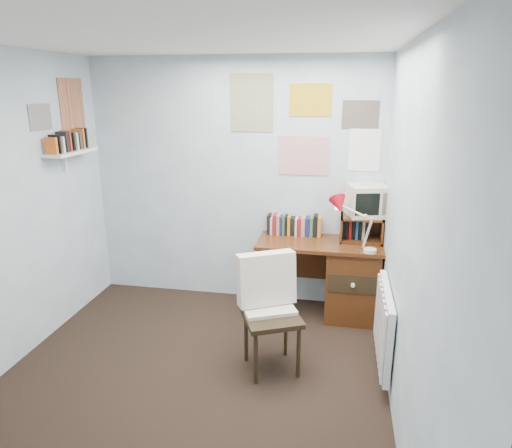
{
  "coord_description": "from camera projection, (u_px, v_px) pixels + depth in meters",
  "views": [
    {
      "loc": [
        1.06,
        -2.75,
        2.18
      ],
      "look_at": [
        0.36,
        0.98,
        1.05
      ],
      "focal_mm": 32.0,
      "sensor_mm": 36.0,
      "label": 1
    }
  ],
  "objects": [
    {
      "name": "back_wall",
      "position": [
        235.0,
        183.0,
        4.69
      ],
      "size": [
        3.0,
        0.02,
        2.5
      ],
      "primitive_type": "cube",
      "color": "silver",
      "rests_on": "ground"
    },
    {
      "name": "posters_left",
      "position": [
        57.0,
        110.0,
        4.13
      ],
      "size": [
        0.01,
        0.7,
        0.6
      ],
      "primitive_type": "cube",
      "color": "white",
      "rests_on": "left_wall"
    },
    {
      "name": "wall_shelf",
      "position": [
        71.0,
        152.0,
        4.22
      ],
      "size": [
        0.2,
        0.62,
        0.24
      ],
      "primitive_type": "cube",
      "color": "white",
      "rests_on": "left_wall"
    },
    {
      "name": "radiator",
      "position": [
        384.0,
        325.0,
        3.54
      ],
      "size": [
        0.09,
        0.8,
        0.6
      ],
      "primitive_type": "cube",
      "color": "white",
      "rests_on": "right_wall"
    },
    {
      "name": "desk",
      "position": [
        346.0,
        277.0,
        4.47
      ],
      "size": [
        1.2,
        0.55,
        0.76
      ],
      "color": "#522A12",
      "rests_on": "ground"
    },
    {
      "name": "right_wall",
      "position": [
        409.0,
        248.0,
        2.78
      ],
      "size": [
        0.02,
        3.5,
        2.5
      ],
      "primitive_type": "cube",
      "color": "silver",
      "rests_on": "ground"
    },
    {
      "name": "tv_riser",
      "position": [
        361.0,
        228.0,
        4.42
      ],
      "size": [
        0.4,
        0.3,
        0.25
      ],
      "primitive_type": "cube",
      "color": "#522A12",
      "rests_on": "desk"
    },
    {
      "name": "desk_chair",
      "position": [
        272.0,
        318.0,
        3.58
      ],
      "size": [
        0.61,
        0.6,
        0.91
      ],
      "primitive_type": "cube",
      "rotation": [
        0.0,
        0.0,
        0.43
      ],
      "color": "black",
      "rests_on": "ground"
    },
    {
      "name": "crt_tv",
      "position": [
        367.0,
        199.0,
        4.35
      ],
      "size": [
        0.41,
        0.39,
        0.33
      ],
      "primitive_type": "cube",
      "rotation": [
        0.0,
        0.0,
        0.26
      ],
      "color": "beige",
      "rests_on": "tv_riser"
    },
    {
      "name": "book_row",
      "position": [
        297.0,
        224.0,
        4.6
      ],
      "size": [
        0.6,
        0.14,
        0.22
      ],
      "primitive_type": "cube",
      "color": "#522A12",
      "rests_on": "desk"
    },
    {
      "name": "ceiling",
      "position": [
        165.0,
        33.0,
        2.69
      ],
      "size": [
        3.0,
        3.5,
        0.02
      ],
      "primitive_type": "cube",
      "color": "white",
      "rests_on": "back_wall"
    },
    {
      "name": "ground",
      "position": [
        184.0,
        394.0,
        3.4
      ],
      "size": [
        3.5,
        3.5,
        0.0
      ],
      "primitive_type": "plane",
      "color": "black",
      "rests_on": "ground"
    },
    {
      "name": "desk_lamp",
      "position": [
        372.0,
        230.0,
        4.07
      ],
      "size": [
        0.32,
        0.28,
        0.43
      ],
      "primitive_type": "cube",
      "rotation": [
        0.0,
        0.0,
        -0.08
      ],
      "color": "#B00B19",
      "rests_on": "desk"
    },
    {
      "name": "posters_back",
      "position": [
        305.0,
        125.0,
        4.39
      ],
      "size": [
        1.2,
        0.01,
        0.9
      ],
      "primitive_type": "cube",
      "color": "white",
      "rests_on": "back_wall"
    }
  ]
}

